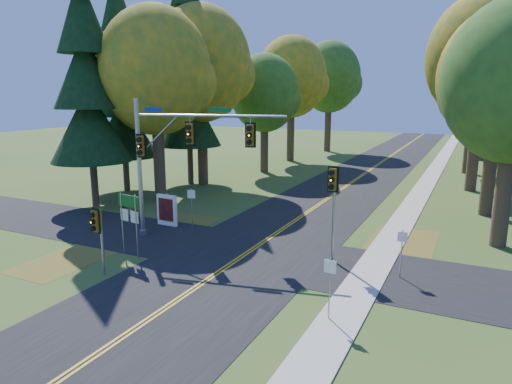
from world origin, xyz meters
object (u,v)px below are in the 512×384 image
at_px(east_signal_pole, 333,190).
at_px(traffic_mast, 173,151).
at_px(route_sign_cluster, 129,212).
at_px(info_kiosk, 167,210).

bearing_deg(east_signal_pole, traffic_mast, -174.71).
distance_m(traffic_mast, east_signal_pole, 8.97).
bearing_deg(east_signal_pole, route_sign_cluster, -154.76).
xyz_separation_m(east_signal_pole, route_sign_cluster, (-9.18, -3.60, -1.30)).
xyz_separation_m(traffic_mast, info_kiosk, (-2.03, 1.86, -4.00)).
xyz_separation_m(east_signal_pole, info_kiosk, (-10.89, 1.63, -2.60)).
height_order(traffic_mast, east_signal_pole, traffic_mast).
distance_m(east_signal_pole, info_kiosk, 11.32).
height_order(traffic_mast, route_sign_cluster, traffic_mast).
relative_size(east_signal_pole, route_sign_cluster, 1.46).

